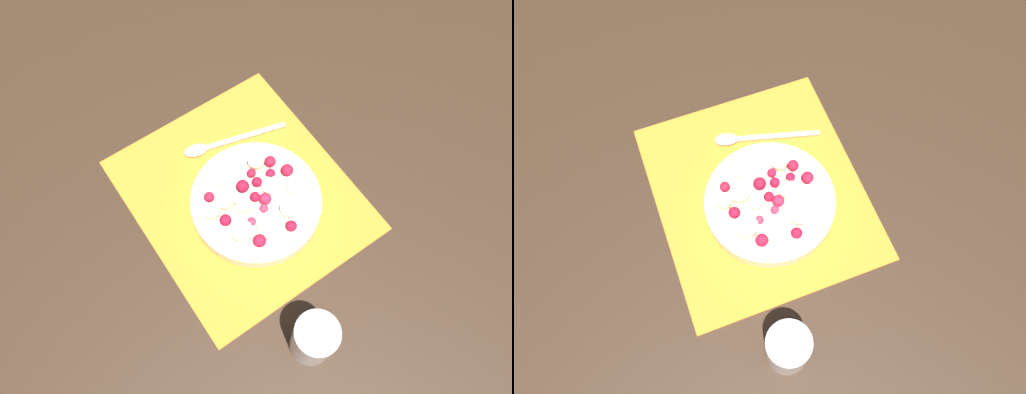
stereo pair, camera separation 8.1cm
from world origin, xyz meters
TOP-DOWN VIEW (x-y plane):
  - ground_plane at (0.00, 0.00)m, footprint 3.00×3.00m
  - placemat at (0.00, 0.00)m, footprint 0.39×0.34m
  - fruit_bowl at (0.03, 0.01)m, footprint 0.22×0.22m
  - spoon at (-0.11, 0.02)m, footprint 0.07×0.19m
  - drinking_glass at (0.27, -0.05)m, footprint 0.06×0.06m

SIDE VIEW (x-z plane):
  - ground_plane at x=0.00m, z-range 0.00..0.00m
  - placemat at x=0.00m, z-range 0.00..0.01m
  - spoon at x=-0.11m, z-range 0.01..0.01m
  - fruit_bowl at x=0.03m, z-range 0.00..0.05m
  - drinking_glass at x=0.27m, z-range 0.00..0.11m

